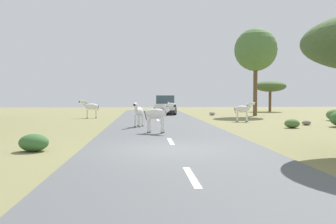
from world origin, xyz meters
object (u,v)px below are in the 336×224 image
Objects in this scene: zebra_0 at (138,112)px; zebra_1 at (158,114)px; zebra_3 at (90,107)px; rock_1 at (212,113)px; rock_0 at (306,123)px; tree_7 at (256,50)px; zebra_2 at (243,109)px; tree_6 at (270,86)px; car_0 at (165,106)px; bush_2 at (292,123)px; bush_3 at (336,115)px; bush_4 at (34,143)px.

zebra_0 is 3.51m from zebra_1.
zebra_3 is 2.80× the size of rock_1.
tree_7 is at bearing 89.31° from rock_0.
tree_7 reaches higher than zebra_2.
zebra_1 is at bearing -121.56° from tree_7.
zebra_0 is 10.05m from rock_0.
tree_6 is at bearing 43.71° from rock_1.
rock_1 is at bearing 107.14° from rock_0.
zebra_0 is 0.98× the size of zebra_2.
tree_7 is 6.73m from rock_1.
car_0 is 5.40× the size of bush_2.
zebra_0 is 14.00m from car_0.
bush_2 is at bearing -170.23° from zebra_0.
zebra_2 is at bearing -133.89° from zebra_0.
zebra_1 is 2.69× the size of rock_0.
bush_3 is (5.49, 5.54, 0.16)m from bush_2.
zebra_1 is 16.81m from rock_1.
rock_1 is (9.62, 20.83, -0.11)m from bush_4.
tree_6 reaches higher than car_0.
bush_2 is 1.50× the size of rock_0.
zebra_1 is 13.24m from zebra_3.
bush_4 is (-3.17, -8.36, -0.61)m from zebra_0.
car_0 is at bearing 163.86° from tree_7.
tree_6 is (12.15, 6.31, 1.96)m from car_0.
car_0 is at bearing -152.56° from tree_6.
bush_3 is at bearing 44.05° from rock_0.
zebra_0 is 16.10m from tree_7.
zebra_3 reaches higher than zebra_0.
bush_2 is at bearing -106.32° from tree_6.
rock_0 is (-3.85, -3.73, -0.26)m from bush_3.
tree_6 reaches higher than rock_1.
tree_6 is 21.90m from bush_2.
rock_1 is (6.45, 12.48, -0.72)m from zebra_0.
zebra_1 is at bearing -30.91° from zebra_2.
tree_7 is (7.80, -2.26, 4.91)m from car_0.
car_0 reaches higher than zebra_3.
zebra_3 is 1.71× the size of bush_4.
bush_3 is (3.72, -6.77, -5.35)m from tree_7.
rock_1 is at bearing -102.38° from zebra_0.
zebra_3 is 1.91× the size of bush_2.
tree_7 reaches higher than car_0.
bush_2 is 0.90× the size of bush_4.
tree_7 is (10.09, 11.56, 4.87)m from zebra_0.
zebra_3 is at bearing 92.39° from bush_4.
zebra_2 is 0.94× the size of zebra_3.
zebra_1 is 0.19× the size of tree_7.
car_0 is at bearing -84.48° from zebra_0.
rock_1 reaches higher than rock_0.
tree_6 reaches higher than bush_3.
zebra_3 is 17.34m from bush_4.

